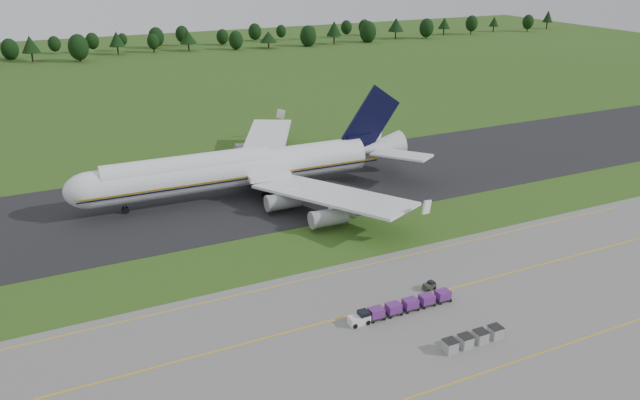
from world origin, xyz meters
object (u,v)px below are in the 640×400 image
uld_row (473,339)px  utility_cart (429,287)px  aircraft (241,168)px  baggage_train (400,307)px  edge_markers (372,215)px

uld_row → utility_cart: bearing=78.1°
aircraft → uld_row: (9.55, -62.93, -4.92)m
baggage_train → edge_markers: (13.55, 31.27, -0.68)m
baggage_train → utility_cart: size_ratio=8.62×
aircraft → edge_markers: 28.77m
edge_markers → uld_row: bearing=-102.3°
aircraft → baggage_train: (5.11, -52.46, -4.85)m
baggage_train → edge_markers: size_ratio=0.62×
utility_cart → edge_markers: 28.41m
aircraft → utility_cart: (12.52, -48.93, -5.26)m
baggage_train → edge_markers: bearing=66.6°
baggage_train → edge_markers: 34.08m
baggage_train → utility_cart: bearing=25.5°
aircraft → utility_cart: 50.78m
baggage_train → uld_row: baggage_train is taller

